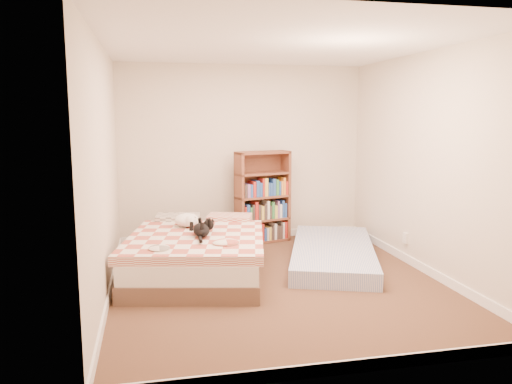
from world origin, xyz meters
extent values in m
cube|color=#4E3521|center=(0.00, 0.00, 0.00)|extent=(3.50, 4.00, 0.01)
cube|color=white|center=(0.00, 0.00, 2.50)|extent=(3.50, 4.00, 0.01)
cube|color=beige|center=(0.00, 2.00, 1.25)|extent=(3.50, 0.01, 2.50)
cube|color=beige|center=(0.00, -2.00, 1.25)|extent=(3.50, 0.01, 2.50)
cube|color=beige|center=(-1.75, 0.00, 1.25)|extent=(0.01, 4.00, 2.50)
cube|color=beige|center=(1.75, 0.00, 1.25)|extent=(0.01, 4.00, 2.50)
cube|color=white|center=(0.00, 1.99, 0.05)|extent=(3.50, 0.02, 0.10)
cube|color=white|center=(0.00, -1.99, 0.05)|extent=(3.50, 0.02, 0.10)
cube|color=white|center=(-1.74, 0.00, 0.05)|extent=(0.02, 4.00, 0.10)
cube|color=white|center=(1.74, 0.00, 0.05)|extent=(0.02, 4.00, 0.10)
cube|color=white|center=(1.74, 0.40, 0.30)|extent=(0.03, 0.09, 0.13)
cube|color=brown|center=(-0.81, 0.47, 0.09)|extent=(1.77, 2.24, 0.18)
cube|color=silver|center=(-0.81, 0.47, 0.28)|extent=(1.74, 2.19, 0.20)
cube|color=#AC4F40|center=(-0.81, 0.47, 0.43)|extent=(1.77, 1.90, 0.10)
cube|color=slate|center=(-1.14, 1.22, 0.46)|extent=(0.61, 0.45, 0.15)
cube|color=#AC4F40|center=(-0.48, 1.22, 0.46)|extent=(0.61, 0.45, 0.15)
cube|color=brown|center=(-0.13, 1.72, 0.65)|extent=(0.11, 0.26, 1.30)
cube|color=brown|center=(0.60, 1.72, 0.65)|extent=(0.11, 0.26, 1.30)
cube|color=brown|center=(0.24, 1.84, 0.65)|extent=(0.76, 0.22, 1.30)
cube|color=brown|center=(0.24, 1.72, 0.02)|extent=(0.82, 0.45, 0.03)
cube|color=brown|center=(0.24, 1.72, 0.66)|extent=(0.82, 0.45, 0.03)
cube|color=brown|center=(0.24, 1.72, 1.28)|extent=(0.82, 0.45, 0.03)
cube|color=#7082BB|center=(0.88, 0.62, 0.10)|extent=(1.64, 2.36, 0.19)
ellipsoid|color=black|center=(-0.78, 0.31, 0.54)|extent=(0.35, 0.44, 0.13)
sphere|color=black|center=(-0.78, 0.53, 0.56)|extent=(0.17, 0.17, 0.12)
cone|color=black|center=(-0.82, 0.57, 0.61)|extent=(0.06, 0.06, 0.05)
cone|color=black|center=(-0.74, 0.57, 0.61)|extent=(0.06, 0.06, 0.05)
cylinder|color=black|center=(-0.68, 0.05, 0.51)|extent=(0.14, 0.22, 0.04)
ellipsoid|color=white|center=(-0.90, 0.82, 0.56)|extent=(0.41, 0.42, 0.16)
sphere|color=white|center=(-0.81, 0.72, 0.57)|extent=(0.17, 0.17, 0.12)
sphere|color=white|center=(-0.76, 0.68, 0.56)|extent=(0.08, 0.08, 0.06)
sphere|color=white|center=(-1.03, 0.88, 0.54)|extent=(0.10, 0.10, 0.07)
camera|label=1|loc=(-1.31, -5.05, 1.80)|focal=35.00mm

